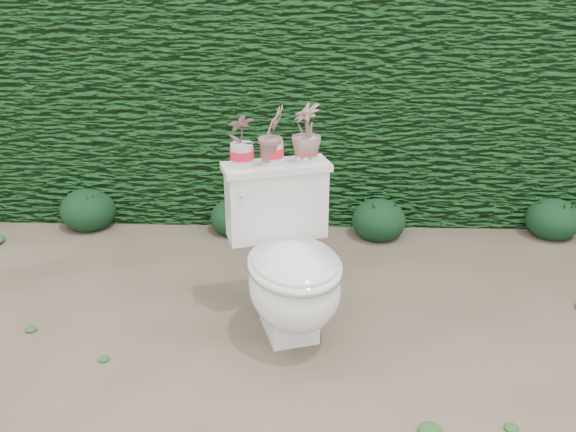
{
  "coord_description": "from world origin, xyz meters",
  "views": [
    {
      "loc": [
        -0.08,
        -2.61,
        1.67
      ],
      "look_at": [
        -0.15,
        -0.01,
        0.55
      ],
      "focal_mm": 38.0,
      "sensor_mm": 36.0,
      "label": 1
    }
  ],
  "objects_px": {
    "toilet": "(290,267)",
    "potted_plant_left": "(242,142)",
    "potted_plant_center": "(272,137)",
    "potted_plant_right": "(306,134)"
  },
  "relations": [
    {
      "from": "toilet",
      "to": "potted_plant_left",
      "type": "height_order",
      "value": "potted_plant_left"
    },
    {
      "from": "toilet",
      "to": "potted_plant_right",
      "type": "bearing_deg",
      "value": 58.76
    },
    {
      "from": "toilet",
      "to": "potted_plant_left",
      "type": "xyz_separation_m",
      "value": [
        -0.22,
        0.18,
        0.54
      ]
    },
    {
      "from": "potted_plant_center",
      "to": "toilet",
      "type": "bearing_deg",
      "value": -130.36
    },
    {
      "from": "toilet",
      "to": "potted_plant_center",
      "type": "xyz_separation_m",
      "value": [
        -0.09,
        0.22,
        0.55
      ]
    },
    {
      "from": "potted_plant_left",
      "to": "toilet",
      "type": "bearing_deg",
      "value": 114.75
    },
    {
      "from": "potted_plant_center",
      "to": "potted_plant_left",
      "type": "bearing_deg",
      "value": 135.06
    },
    {
      "from": "toilet",
      "to": "potted_plant_right",
      "type": "distance_m",
      "value": 0.62
    },
    {
      "from": "toilet",
      "to": "potted_plant_center",
      "type": "bearing_deg",
      "value": 94.58
    },
    {
      "from": "toilet",
      "to": "potted_plant_left",
      "type": "bearing_deg",
      "value": 123.74
    }
  ]
}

